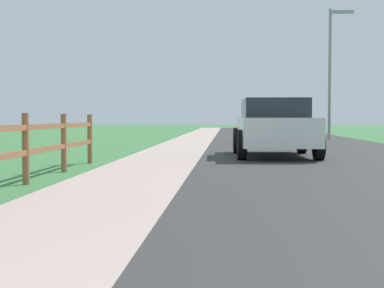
% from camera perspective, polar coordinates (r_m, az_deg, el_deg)
% --- Properties ---
extents(ground_plane, '(120.00, 120.00, 0.00)m').
position_cam_1_polar(ground_plane, '(25.41, 1.91, 0.22)').
color(ground_plane, '#3E7A41').
extents(road_asphalt, '(7.00, 66.00, 0.01)m').
position_cam_1_polar(road_asphalt, '(27.54, 9.33, 0.38)').
color(road_asphalt, '#343434').
rests_on(road_asphalt, ground).
extents(curb_concrete, '(6.00, 66.00, 0.01)m').
position_cam_1_polar(curb_concrete, '(27.65, -4.20, 0.42)').
color(curb_concrete, '#BDA198').
rests_on(curb_concrete, ground).
extents(grass_verge, '(5.00, 66.00, 0.00)m').
position_cam_1_polar(grass_verge, '(27.89, -7.25, 0.43)').
color(grass_verge, '#3E7A41').
rests_on(grass_verge, ground).
extents(parked_suv_white, '(2.20, 4.48, 1.55)m').
position_cam_1_polar(parked_suv_white, '(15.94, 8.01, 1.69)').
color(parked_suv_white, white).
rests_on(parked_suv_white, ground).
extents(parked_car_silver, '(1.99, 4.75, 1.47)m').
position_cam_1_polar(parked_car_silver, '(23.31, 8.46, 1.90)').
color(parked_car_silver, '#B7BABF').
rests_on(parked_car_silver, ground).
extents(street_lamp, '(1.17, 0.20, 6.24)m').
position_cam_1_polar(street_lamp, '(29.08, 13.48, 7.78)').
color(street_lamp, gray).
rests_on(street_lamp, ground).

